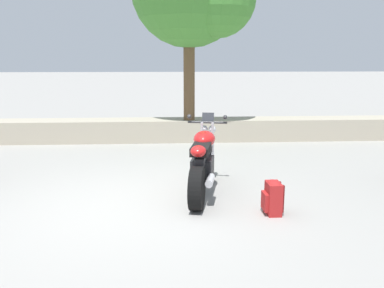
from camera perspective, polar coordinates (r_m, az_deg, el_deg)
ground_plane at (r=6.00m, az=-8.23°, el=-8.56°), size 120.00×120.00×0.00m
stone_wall at (r=10.57m, az=-6.18°, el=1.95°), size 36.00×0.80×0.55m
motorcycle_red_centre at (r=6.37m, az=1.57°, el=-2.65°), size 0.75×2.05×1.18m
rider_backpack at (r=5.69m, az=11.20°, el=-7.22°), size 0.26×0.30×0.47m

